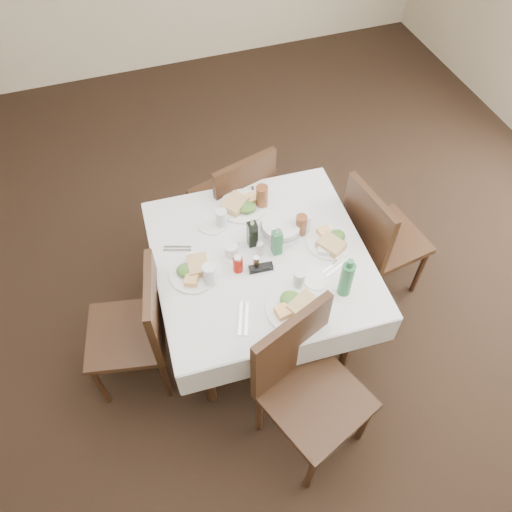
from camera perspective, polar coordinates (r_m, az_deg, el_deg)
The scene contains 33 objects.
ground_plane at distance 3.43m, azimuth 0.48°, elevation -9.44°, with size 7.00×7.00×0.00m, color black.
room_shell at distance 2.08m, azimuth 0.79°, elevation 13.47°, with size 6.04×7.04×2.80m.
dining_table at distance 2.92m, azimuth 0.53°, elevation -0.99°, with size 1.27×1.27×0.76m.
chair_north at distance 3.46m, azimuth -2.23°, elevation 6.68°, with size 0.56×0.56×0.96m.
chair_south at distance 2.67m, azimuth 5.52°, elevation -13.85°, with size 0.63×0.63×1.02m.
chair_east at distance 3.31m, azimuth 13.64°, elevation 2.23°, with size 0.52×0.52×0.97m.
chair_west at distance 2.93m, azimuth -13.14°, elevation -7.75°, with size 0.53×0.53×0.94m.
meal_north at distance 3.08m, azimuth -1.62°, elevation 5.84°, with size 0.29×0.29×0.06m.
meal_south at distance 2.63m, azimuth 4.55°, elevation -5.79°, with size 0.30×0.30×0.07m.
meal_east at distance 2.92m, azimuth 8.55°, elevation 1.72°, with size 0.27×0.27×0.06m.
meal_west at distance 2.78m, azimuth -7.17°, elevation -1.71°, with size 0.27×0.27×0.06m.
side_plate_a at distance 3.01m, azimuth -5.02°, elevation 3.69°, with size 0.18×0.18×0.01m.
side_plate_b at distance 2.76m, azimuth 6.86°, elevation -2.75°, with size 0.14×0.14×0.01m.
water_n at distance 2.96m, azimuth -3.94°, elevation 4.30°, with size 0.07×0.07×0.13m.
water_s at distance 2.69m, azimuth 4.95°, elevation -2.68°, with size 0.07×0.07×0.12m.
water_e at distance 2.95m, azimuth 5.61°, elevation 3.83°, with size 0.06×0.06×0.12m.
water_w at distance 2.70m, azimuth -5.31°, elevation -2.13°, with size 0.07×0.07×0.14m.
iced_tea_a at distance 3.05m, azimuth 0.69°, elevation 6.79°, with size 0.07×0.07×0.16m.
iced_tea_b at distance 2.92m, azimuth 5.17°, elevation 3.55°, with size 0.07×0.07×0.14m.
bread_basket at distance 2.93m, azimuth 2.86°, elevation 3.17°, with size 0.25×0.25×0.08m.
oil_cruet_dark at distance 2.83m, azimuth -0.43°, elevation 2.61°, with size 0.05×0.05×0.22m.
oil_cruet_green at distance 2.80m, azimuth 2.41°, elevation 1.67°, with size 0.05×0.05×0.22m.
ketchup_bottle at distance 2.75m, azimuth -2.07°, elevation -0.90°, with size 0.06×0.06×0.12m.
salt_shaker at distance 2.83m, azimuth 0.43°, elevation 0.86°, with size 0.04×0.04×0.09m.
pepper_shaker at distance 2.78m, azimuth 0.04°, elevation -0.64°, with size 0.03×0.03×0.07m.
coffee_mug at distance 2.82m, azimuth -2.81°, elevation 0.53°, with size 0.12×0.12×0.09m.
sunglasses at distance 2.78m, azimuth 0.56°, elevation -1.35°, with size 0.14×0.06×0.03m.
green_bottle at distance 2.65m, azimuth 10.29°, elevation -2.55°, with size 0.07×0.07×0.27m.
sugar_caddy at distance 2.87m, azimuth 7.84°, elevation 0.50°, with size 0.09×0.07×0.04m.
cutlery_n at distance 3.15m, azimuth 0.00°, elevation 6.76°, with size 0.09×0.20×0.01m.
cutlery_s at distance 2.61m, azimuth -1.43°, elevation -7.15°, with size 0.12×0.21×0.01m.
cutlery_e at distance 2.82m, azimuth 8.73°, elevation -1.44°, with size 0.19×0.11×0.01m.
cutlery_w at distance 2.91m, azimuth -8.97°, elevation 0.83°, with size 0.17×0.09×0.01m.
Camera 1 is at (-0.55, -1.53, 3.02)m, focal length 35.00 mm.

